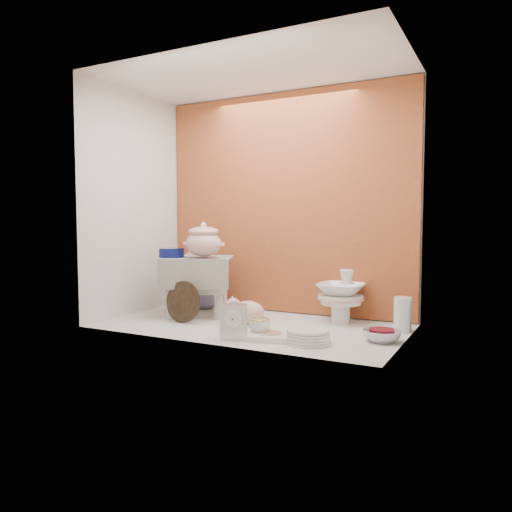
{
  "coord_description": "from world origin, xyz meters",
  "views": [
    {
      "loc": [
        1.37,
        -2.58,
        0.62
      ],
      "look_at": [
        0.02,
        0.02,
        0.42
      ],
      "focal_mm": 34.43,
      "sensor_mm": 36.0,
      "label": 1
    }
  ],
  "objects": [
    {
      "name": "cobalt_bowl",
      "position": [
        -0.6,
        0.01,
        0.42
      ],
      "size": [
        0.18,
        0.18,
        0.06
      ],
      "primitive_type": "cylinder",
      "rotation": [
        0.0,
        0.0,
        -0.09
      ],
      "color": "#0A1251",
      "rests_on": "step_stool"
    },
    {
      "name": "blue_white_vase",
      "position": [
        -0.59,
        0.37,
        0.12
      ],
      "size": [
        0.22,
        0.22,
        0.23
      ],
      "primitive_type": "imported",
      "rotation": [
        0.0,
        0.0,
        -0.01
      ],
      "color": "silver",
      "rests_on": "ground"
    },
    {
      "name": "crystal_bowl",
      "position": [
        0.79,
        -0.04,
        0.03
      ],
      "size": [
        0.26,
        0.26,
        0.06
      ],
      "primitive_type": "imported",
      "rotation": [
        0.0,
        0.0,
        -0.43
      ],
      "color": "silver",
      "rests_on": "ground"
    },
    {
      "name": "step_stool",
      "position": [
        -0.47,
        0.12,
        0.2
      ],
      "size": [
        0.57,
        0.54,
        0.39
      ],
      "primitive_type": null,
      "rotation": [
        0.0,
        0.0,
        0.43
      ],
      "color": "silver",
      "rests_on": "ground"
    },
    {
      "name": "gold_rim_teacup",
      "position": [
        0.17,
        -0.24,
        0.06
      ],
      "size": [
        0.15,
        0.15,
        0.09
      ],
      "primitive_type": "imported",
      "rotation": [
        0.0,
        0.0,
        -0.35
      ],
      "color": "white",
      "rests_on": "teacup_saucer"
    },
    {
      "name": "teacup_saucer",
      "position": [
        0.17,
        -0.24,
        0.01
      ],
      "size": [
        0.19,
        0.19,
        0.01
      ],
      "primitive_type": "cylinder",
      "rotation": [
        0.0,
        0.0,
        -0.11
      ],
      "color": "white",
      "rests_on": "ground"
    },
    {
      "name": "soup_tureen",
      "position": [
        -0.39,
        0.07,
        0.51
      ],
      "size": [
        0.3,
        0.3,
        0.23
      ],
      "primitive_type": null,
      "rotation": [
        0.0,
        0.0,
        -0.09
      ],
      "color": "white",
      "rests_on": "step_stool"
    },
    {
      "name": "ground",
      "position": [
        0.0,
        0.0,
        0.0
      ],
      "size": [
        1.8,
        1.8,
        0.0
      ],
      "primitive_type": "plane",
      "color": "silver",
      "rests_on": "ground"
    },
    {
      "name": "plush_pig",
      "position": [
        -0.03,
        0.02,
        0.08
      ],
      "size": [
        0.26,
        0.18,
        0.15
      ],
      "primitive_type": "ellipsoid",
      "rotation": [
        0.0,
        0.0,
        0.02
      ],
      "color": "#D1A393",
      "rests_on": "ground"
    },
    {
      "name": "floral_platter",
      "position": [
        -0.68,
        0.45,
        0.21
      ],
      "size": [
        0.42,
        0.12,
        0.42
      ],
      "primitive_type": null,
      "rotation": [
        0.0,
        0.0,
        0.13
      ],
      "color": "white",
      "rests_on": "ground"
    },
    {
      "name": "mantel_clock",
      "position": [
        0.08,
        -0.35,
        0.1
      ],
      "size": [
        0.15,
        0.1,
        0.21
      ],
      "primitive_type": "cube",
      "rotation": [
        0.0,
        0.0,
        0.41
      ],
      "color": "silver",
      "rests_on": "ground"
    },
    {
      "name": "dinner_plate_stack",
      "position": [
        0.46,
        -0.25,
        0.04
      ],
      "size": [
        0.25,
        0.25,
        0.07
      ],
      "primitive_type": "cylinder",
      "rotation": [
        0.0,
        0.0,
        0.06
      ],
      "color": "white",
      "rests_on": "ground"
    },
    {
      "name": "lacquer_tray",
      "position": [
        -0.42,
        -0.12,
        0.13
      ],
      "size": [
        0.26,
        0.07,
        0.26
      ],
      "primitive_type": null,
      "rotation": [
        0.0,
        0.0,
        -0.07
      ],
      "color": "black",
      "rests_on": "ground"
    },
    {
      "name": "niche_shell",
      "position": [
        0.0,
        0.18,
        0.93
      ],
      "size": [
        1.86,
        1.03,
        1.53
      ],
      "color": "#A25328",
      "rests_on": "ground"
    },
    {
      "name": "lattice_dish",
      "position": [
        0.25,
        -0.25,
        0.02
      ],
      "size": [
        0.27,
        0.27,
        0.03
      ],
      "primitive_type": "cube",
      "rotation": [
        0.0,
        0.0,
        0.28
      ],
      "color": "white",
      "rests_on": "ground"
    },
    {
      "name": "clear_glass_vase",
      "position": [
        0.84,
        0.25,
        0.1
      ],
      "size": [
        0.12,
        0.12,
        0.2
      ],
      "primitive_type": "cylinder",
      "rotation": [
        0.0,
        0.0,
        0.31
      ],
      "color": "silver",
      "rests_on": "ground"
    },
    {
      "name": "porcelain_tower",
      "position": [
        0.45,
        0.34,
        0.17
      ],
      "size": [
        0.34,
        0.34,
        0.33
      ],
      "primitive_type": null,
      "rotation": [
        0.0,
        0.0,
        0.18
      ],
      "color": "white",
      "rests_on": "ground"
    }
  ]
}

